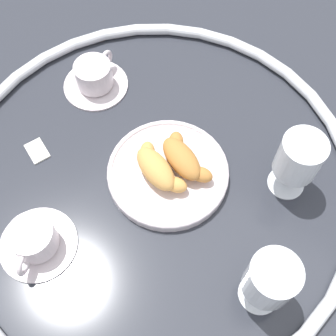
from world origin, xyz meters
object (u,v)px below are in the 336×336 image
(pastry_plate, at_px, (168,173))
(coffee_cup_far, at_px, (35,240))
(juice_glass_right, at_px, (299,159))
(coffee_cup_near, at_px, (95,77))
(croissant_small, at_px, (183,158))
(sugar_packet, at_px, (37,150))
(juice_glass_left, at_px, (271,280))
(croissant_large, at_px, (156,170))

(pastry_plate, distance_m, coffee_cup_far, 0.26)
(pastry_plate, bearing_deg, juice_glass_right, 33.89)
(coffee_cup_near, bearing_deg, croissant_small, -10.16)
(sugar_packet, bearing_deg, juice_glass_left, 22.90)
(croissant_large, xyz_separation_m, juice_glass_right, (0.19, 0.14, 0.05))
(pastry_plate, bearing_deg, juice_glass_left, -17.59)
(juice_glass_left, relative_size, sugar_packet, 2.80)
(croissant_small, bearing_deg, pastry_plate, -114.86)
(croissant_small, xyz_separation_m, sugar_packet, (-0.25, -0.14, -0.04))
(juice_glass_right, relative_size, sugar_packet, 2.80)
(pastry_plate, xyz_separation_m, coffee_cup_far, (-0.09, -0.25, 0.01))
(croissant_large, xyz_separation_m, coffee_cup_near, (-0.24, 0.10, -0.02))
(juice_glass_right, bearing_deg, coffee_cup_far, -126.66)
(coffee_cup_far, relative_size, juice_glass_right, 0.97)
(pastry_plate, bearing_deg, coffee_cup_near, 163.39)
(croissant_large, xyz_separation_m, coffee_cup_far, (-0.08, -0.22, -0.02))
(croissant_large, distance_m, juice_glass_right, 0.25)
(croissant_large, relative_size, sugar_packet, 2.62)
(pastry_plate, xyz_separation_m, croissant_small, (0.01, 0.03, 0.03))
(croissant_small, bearing_deg, croissant_large, -115.70)
(pastry_plate, height_order, croissant_small, croissant_small)
(coffee_cup_far, height_order, sugar_packet, coffee_cup_far)
(juice_glass_right, distance_m, sugar_packet, 0.49)
(pastry_plate, height_order, coffee_cup_near, coffee_cup_near)
(pastry_plate, xyz_separation_m, coffee_cup_near, (-0.25, 0.08, 0.01))
(juice_glass_right, bearing_deg, coffee_cup_near, -173.80)
(juice_glass_right, bearing_deg, pastry_plate, -146.11)
(pastry_plate, distance_m, croissant_small, 0.04)
(croissant_large, bearing_deg, coffee_cup_far, -109.84)
(croissant_small, relative_size, juice_glass_left, 0.93)
(croissant_small, relative_size, coffee_cup_far, 0.96)
(juice_glass_right, bearing_deg, juice_glass_left, -70.91)
(juice_glass_left, distance_m, sugar_packet, 0.50)
(croissant_large, relative_size, juice_glass_left, 0.94)
(croissant_small, xyz_separation_m, coffee_cup_near, (-0.27, 0.05, -0.02))
(coffee_cup_near, height_order, juice_glass_left, juice_glass_left)
(coffee_cup_near, bearing_deg, sugar_packet, -83.83)
(pastry_plate, height_order, croissant_large, croissant_large)
(croissant_large, relative_size, coffee_cup_far, 0.96)
(croissant_large, xyz_separation_m, sugar_packet, (-0.22, -0.09, -0.04))
(pastry_plate, relative_size, juice_glass_left, 1.62)
(croissant_small, distance_m, juice_glass_left, 0.27)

